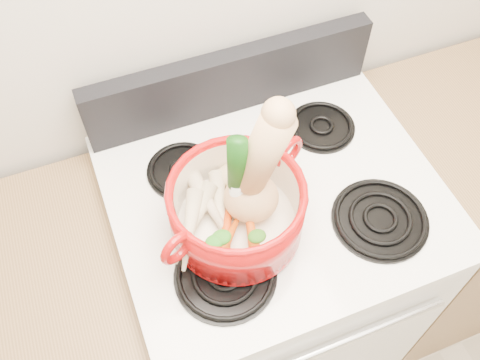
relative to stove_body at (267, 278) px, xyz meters
name	(u,v)px	position (x,y,z in m)	size (l,w,h in m)	color
stove_body	(267,278)	(0.00, 0.00, 0.00)	(0.76, 0.65, 0.92)	silver
cooktop	(276,195)	(0.00, 0.00, 0.47)	(0.78, 0.67, 0.03)	white
control_backsplash	(231,81)	(0.00, 0.30, 0.58)	(0.76, 0.05, 0.18)	black
oven_handle	(331,346)	(0.00, -0.34, 0.32)	(0.02, 0.02, 0.60)	silver
burner_front_left	(225,275)	(-0.19, -0.16, 0.50)	(0.22, 0.22, 0.02)	black
burner_front_right	(380,219)	(0.19, -0.16, 0.50)	(0.22, 0.22, 0.02)	black
burner_back_left	(182,169)	(-0.19, 0.14, 0.50)	(0.17, 0.17, 0.02)	black
burner_back_right	(322,126)	(0.19, 0.14, 0.50)	(0.17, 0.17, 0.02)	black
dutch_oven	(237,209)	(-0.13, -0.06, 0.58)	(0.29, 0.29, 0.14)	#9D0A0A
pot_handle_left	(177,248)	(-0.28, -0.13, 0.63)	(0.08, 0.08, 0.02)	#9D0A0A
pot_handle_right	(289,152)	(0.02, 0.01, 0.63)	(0.08, 0.08, 0.02)	#9D0A0A
squash	(252,171)	(-0.09, -0.05, 0.69)	(0.13, 0.13, 0.30)	tan
leek	(238,180)	(-0.12, -0.05, 0.67)	(0.04, 0.04, 0.26)	beige
ginger	(235,175)	(-0.09, 0.03, 0.56)	(0.09, 0.07, 0.05)	tan
parsnip_0	(221,213)	(-0.16, -0.05, 0.56)	(0.04, 0.04, 0.20)	#F0E4C3
parsnip_1	(193,222)	(-0.22, -0.05, 0.57)	(0.04, 0.04, 0.19)	beige
parsnip_2	(207,200)	(-0.18, -0.01, 0.57)	(0.04, 0.04, 0.20)	beige
parsnip_3	(190,229)	(-0.23, -0.07, 0.58)	(0.04, 0.04, 0.18)	beige
carrot_0	(227,227)	(-0.16, -0.08, 0.56)	(0.03, 0.03, 0.15)	#D7490A
carrot_1	(228,238)	(-0.16, -0.11, 0.56)	(0.03, 0.03, 0.14)	#BB4A09
carrot_2	(250,225)	(-0.11, -0.10, 0.57)	(0.03, 0.03, 0.15)	#C9570A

